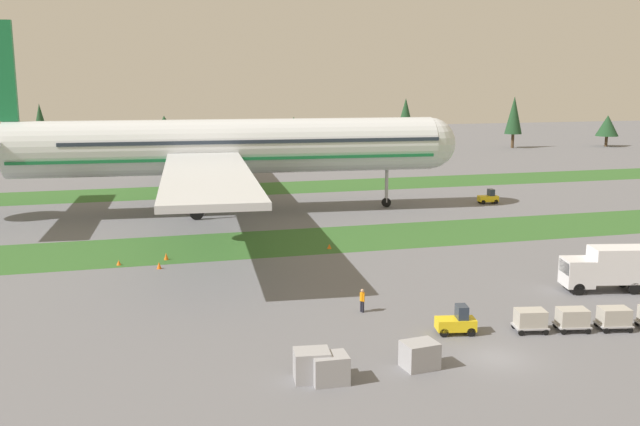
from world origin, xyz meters
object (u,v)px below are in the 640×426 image
object	(u,v)px
taxiway_marker_1	(166,256)
taxiway_marker_2	(119,263)
catering_truck	(607,267)
taxiway_marker_0	(159,265)
cargo_dolly_lead	(530,319)
ground_crew_marshaller	(362,300)
cargo_dolly_third	(614,317)
uld_container_1	(330,369)
cargo_dolly_second	(572,318)
taxiway_marker_3	(329,246)
uld_container_0	(312,365)
baggage_tug	(457,322)
airliner	(214,147)
pushback_tractor	(489,198)
uld_container_2	(420,355)

from	to	relation	value
taxiway_marker_1	taxiway_marker_2	bearing A→B (deg)	-168.34
catering_truck	taxiway_marker_0	xyz separation A→B (m)	(-34.37, 16.04, -1.64)
cargo_dolly_lead	ground_crew_marshaller	bearing A→B (deg)	65.61
cargo_dolly_third	uld_container_1	size ratio (longest dim) A/B	1.22
cargo_dolly_second	taxiway_marker_3	size ratio (longest dim) A/B	5.15
taxiway_marker_0	taxiway_marker_3	distance (m)	17.09
cargo_dolly_third	taxiway_marker_2	bearing A→B (deg)	62.30
cargo_dolly_lead	uld_container_0	xyz separation A→B (m)	(-16.10, -3.69, -0.04)
ground_crew_marshaller	taxiway_marker_0	xyz separation A→B (m)	(-13.83, 15.96, -0.63)
uld_container_0	taxiway_marker_2	size ratio (longest dim) A/B	4.31
baggage_tug	cargo_dolly_second	distance (m)	7.93
catering_truck	uld_container_0	world-z (taller)	catering_truck
cargo_dolly_third	ground_crew_marshaller	world-z (taller)	ground_crew_marshaller
airliner	pushback_tractor	xyz separation A→B (m)	(36.47, -2.87, -7.53)
cargo_dolly_lead	cargo_dolly_second	bearing A→B (deg)	-90.00
airliner	uld_container_0	world-z (taller)	airliner
uld_container_0	catering_truck	bearing A→B (deg)	21.12
uld_container_1	baggage_tug	bearing A→B (deg)	26.90
airliner	catering_truck	world-z (taller)	airliner
uld_container_0	taxiway_marker_0	distance (m)	27.49
catering_truck	taxiway_marker_0	size ratio (longest dim) A/B	11.65
uld_container_0	baggage_tug	bearing A→B (deg)	22.60
ground_crew_marshaller	uld_container_2	distance (m)	10.47
uld_container_0	taxiway_marker_0	world-z (taller)	uld_container_0
cargo_dolly_third	pushback_tractor	xyz separation A→B (m)	(15.33, 46.37, -0.10)
uld_container_1	taxiway_marker_1	distance (m)	31.04
taxiway_marker_1	taxiway_marker_3	xyz separation A→B (m)	(15.98, 0.27, -0.09)
taxiway_marker_2	baggage_tug	bearing A→B (deg)	-47.48
cargo_dolly_third	taxiway_marker_2	world-z (taller)	cargo_dolly_third
cargo_dolly_third	uld_container_0	world-z (taller)	uld_container_0
ground_crew_marshaller	airliner	bearing A→B (deg)	173.32
cargo_dolly_third	uld_container_0	distance (m)	21.94
cargo_dolly_third	uld_container_2	world-z (taller)	uld_container_2
pushback_tractor	uld_container_2	world-z (taller)	pushback_tractor
taxiway_marker_0	taxiway_marker_3	world-z (taller)	taxiway_marker_0
catering_truck	taxiway_marker_1	size ratio (longest dim) A/B	11.05
ground_crew_marshaller	taxiway_marker_3	xyz separation A→B (m)	(2.92, 19.32, -0.71)
baggage_tug	taxiway_marker_0	distance (m)	28.64
ground_crew_marshaller	uld_container_1	world-z (taller)	ground_crew_marshaller
pushback_tractor	uld_container_1	bearing A→B (deg)	148.32
taxiway_marker_1	taxiway_marker_3	size ratio (longest dim) A/B	1.39
cargo_dolly_lead	taxiway_marker_1	bearing A→B (deg)	52.16
pushback_tractor	taxiway_marker_0	size ratio (longest dim) A/B	4.31
cargo_dolly_lead	uld_container_1	bearing A→B (deg)	116.55
cargo_dolly_second	uld_container_2	distance (m)	12.75
cargo_dolly_second	taxiway_marker_3	world-z (taller)	cargo_dolly_second
baggage_tug	catering_truck	distance (m)	16.90
uld_container_1	taxiway_marker_1	size ratio (longest dim) A/B	3.03
catering_truck	uld_container_0	size ratio (longest dim) A/B	3.64
taxiway_marker_2	taxiway_marker_3	distance (m)	20.29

